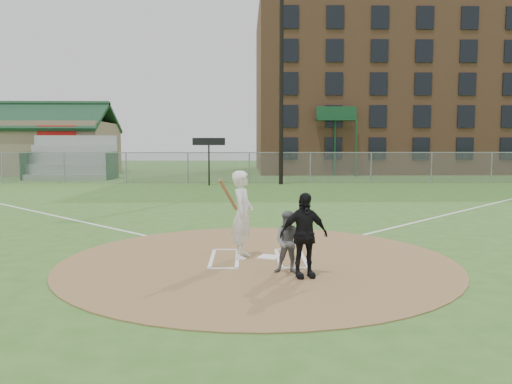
{
  "coord_description": "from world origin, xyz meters",
  "views": [
    {
      "loc": [
        -0.28,
        -10.56,
        2.48
      ],
      "look_at": [
        0.0,
        2.0,
        1.3
      ],
      "focal_mm": 35.0,
      "sensor_mm": 36.0,
      "label": 1
    }
  ],
  "objects_px": {
    "home_plate": "(269,257)",
    "umpire": "(304,235)",
    "catcher": "(289,242)",
    "batter_at_plate": "(243,215)"
  },
  "relations": [
    {
      "from": "home_plate",
      "to": "umpire",
      "type": "xyz_separation_m",
      "value": [
        0.57,
        -1.62,
        0.78
      ]
    },
    {
      "from": "catcher",
      "to": "umpire",
      "type": "xyz_separation_m",
      "value": [
        0.24,
        -0.31,
        0.19
      ]
    },
    {
      "from": "catcher",
      "to": "umpire",
      "type": "bearing_deg",
      "value": -41.46
    },
    {
      "from": "umpire",
      "to": "batter_at_plate",
      "type": "relative_size",
      "value": 0.83
    },
    {
      "from": "home_plate",
      "to": "umpire",
      "type": "distance_m",
      "value": 1.89
    },
    {
      "from": "catcher",
      "to": "umpire",
      "type": "relative_size",
      "value": 0.76
    },
    {
      "from": "catcher",
      "to": "umpire",
      "type": "distance_m",
      "value": 0.44
    },
    {
      "from": "umpire",
      "to": "batter_at_plate",
      "type": "height_order",
      "value": "batter_at_plate"
    },
    {
      "from": "home_plate",
      "to": "batter_at_plate",
      "type": "bearing_deg",
      "value": -179.52
    },
    {
      "from": "catcher",
      "to": "home_plate",
      "type": "bearing_deg",
      "value": 114.29
    }
  ]
}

